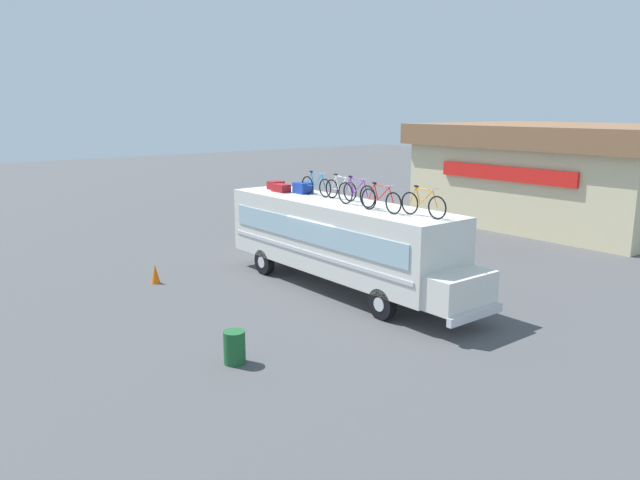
# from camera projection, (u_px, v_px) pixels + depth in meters

# --- Properties ---
(ground_plane) EXTENTS (120.00, 120.00, 0.00)m
(ground_plane) POSITION_uv_depth(u_px,v_px,m) (337.00, 287.00, 20.88)
(ground_plane) COLOR #4C4C4F
(bus) EXTENTS (10.73, 2.38, 3.00)m
(bus) POSITION_uv_depth(u_px,v_px,m) (341.00, 238.00, 20.35)
(bus) COLOR silver
(bus) RESTS_ON ground
(luggage_bag_1) EXTENTS (0.47, 0.54, 0.31)m
(luggage_bag_1) POSITION_uv_depth(u_px,v_px,m) (276.00, 185.00, 23.23)
(luggage_bag_1) COLOR maroon
(luggage_bag_1) RESTS_ON bus
(luggage_bag_2) EXTENTS (0.72, 0.41, 0.29)m
(luggage_bag_2) POSITION_uv_depth(u_px,v_px,m) (281.00, 188.00, 22.49)
(luggage_bag_2) COLOR maroon
(luggage_bag_2) RESTS_ON bus
(luggage_bag_3) EXTENTS (0.62, 0.52, 0.39)m
(luggage_bag_3) POSITION_uv_depth(u_px,v_px,m) (303.00, 188.00, 22.13)
(luggage_bag_3) COLOR #193899
(luggage_bag_3) RESTS_ON bus
(rooftop_bicycle_1) EXTENTS (1.68, 0.44, 0.87)m
(rooftop_bicycle_1) POSITION_uv_depth(u_px,v_px,m) (316.00, 186.00, 21.46)
(rooftop_bicycle_1) COLOR black
(rooftop_bicycle_1) RESTS_ON bus
(rooftop_bicycle_2) EXTENTS (1.61, 0.44, 0.87)m
(rooftop_bicycle_2) POSITION_uv_depth(u_px,v_px,m) (341.00, 189.00, 20.53)
(rooftop_bicycle_2) COLOR black
(rooftop_bicycle_2) RESTS_ON bus
(rooftop_bicycle_3) EXTENTS (1.77, 0.44, 0.95)m
(rooftop_bicycle_3) POSITION_uv_depth(u_px,v_px,m) (356.00, 194.00, 19.21)
(rooftop_bicycle_3) COLOR black
(rooftop_bicycle_3) RESTS_ON bus
(rooftop_bicycle_4) EXTENTS (1.72, 0.44, 0.87)m
(rooftop_bicycle_4) POSITION_uv_depth(u_px,v_px,m) (381.00, 200.00, 18.12)
(rooftop_bicycle_4) COLOR black
(rooftop_bicycle_4) RESTS_ON bus
(rooftop_bicycle_5) EXTENTS (1.71, 0.44, 0.89)m
(rooftop_bicycle_5) POSITION_uv_depth(u_px,v_px,m) (423.00, 204.00, 17.28)
(rooftop_bicycle_5) COLOR black
(rooftop_bicycle_5) RESTS_ON bus
(roadside_building) EXTENTS (13.50, 10.66, 5.21)m
(roadside_building) POSITION_uv_depth(u_px,v_px,m) (561.00, 173.00, 32.28)
(roadside_building) COLOR beige
(roadside_building) RESTS_ON ground
(trash_bin) EXTENTS (0.53, 0.53, 0.81)m
(trash_bin) POSITION_uv_depth(u_px,v_px,m) (234.00, 347.00, 14.59)
(trash_bin) COLOR #1E592D
(trash_bin) RESTS_ON ground
(traffic_cone) EXTENTS (0.33, 0.33, 0.68)m
(traffic_cone) POSITION_uv_depth(u_px,v_px,m) (155.00, 274.00, 21.29)
(traffic_cone) COLOR orange
(traffic_cone) RESTS_ON ground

